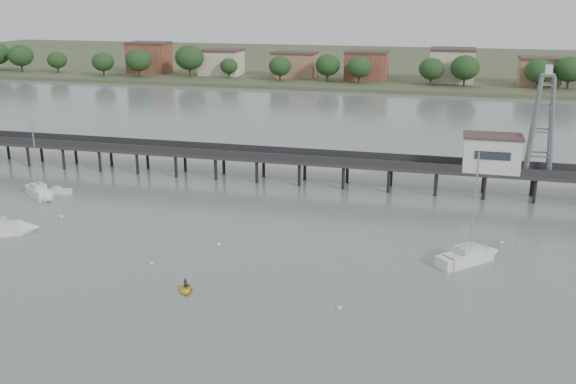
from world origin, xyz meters
The scene contains 11 objects.
pier centered at (0.00, 60.00, 3.79)m, with size 150.00×5.00×5.50m.
pier_building centered at (25.00, 60.00, 6.67)m, with size 8.40×5.40×5.30m.
lattice_tower centered at (31.50, 60.00, 11.10)m, with size 3.20×3.20×15.50m.
sailboat_c centered at (22.65, 34.37, 0.64)m, with size 7.45×7.41×13.45m.
sailboat_b centered at (-38.81, 42.43, 0.65)m, with size 6.94×5.66×11.71m.
sailboat_a centered at (-34.17, 28.50, 0.64)m, with size 8.54×6.75×14.11m.
white_tender centered at (-37.50, 45.10, 0.37)m, with size 3.20×1.59×1.20m.
yellow_dinghy centered at (-5.93, 18.84, 0.00)m, with size 1.88×0.54×2.63m, color yellow.
dinghy_occupant centered at (-5.93, 18.84, 0.00)m, with size 0.43×1.19×0.28m, color black.
mooring_buoys centered at (-1.88, 31.95, 0.08)m, with size 82.33×27.48×0.39m.
far_shore centered at (0.36, 239.58, 0.95)m, with size 500.00×170.00×10.40m.
Camera 1 is at (18.82, -35.84, 28.82)m, focal length 40.00 mm.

